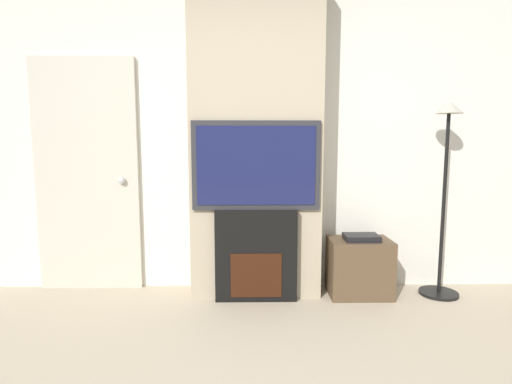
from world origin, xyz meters
TOP-DOWN VIEW (x-y plane):
  - wall_back at (0.00, 2.03)m, footprint 6.00×0.06m
  - chimney_breast at (0.00, 1.84)m, footprint 1.09×0.32m
  - fireplace at (0.00, 1.67)m, footprint 0.67×0.15m
  - television at (0.00, 1.67)m, footprint 1.03×0.07m
  - floor_lamp at (1.58, 1.75)m, footprint 0.32×0.32m
  - media_stand at (0.89, 1.76)m, footprint 0.52×0.36m
  - entry_door at (-1.48, 1.97)m, footprint 0.90×0.09m

SIDE VIEW (x-z plane):
  - media_stand at x=0.89m, z-range -0.02..0.52m
  - fireplace at x=0.00m, z-range 0.00..0.76m
  - floor_lamp at x=1.58m, z-range 0.18..1.82m
  - entry_door at x=-1.48m, z-range 0.00..2.04m
  - television at x=0.00m, z-range 0.76..1.48m
  - wall_back at x=0.00m, z-range 0.00..2.70m
  - chimney_breast at x=0.00m, z-range 0.00..2.70m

